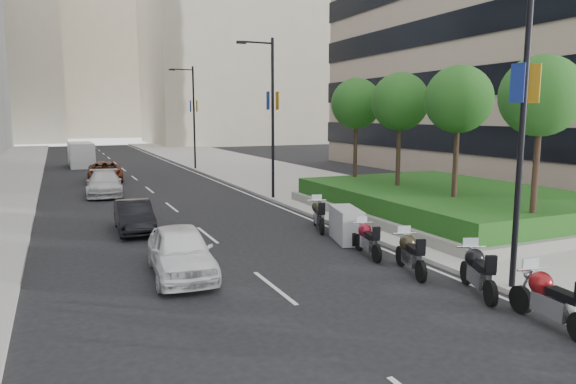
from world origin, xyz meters
TOP-DOWN VIEW (x-y plane):
  - ground at (0.00, 0.00)m, footprint 160.00×160.00m
  - sidewalk_right at (9.00, 30.00)m, footprint 10.00×100.00m
  - lane_edge at (3.70, 30.00)m, footprint 0.12×100.00m
  - lane_centre at (-1.50, 30.00)m, footprint 0.12×100.00m
  - building_cream_right at (22.00, 80.00)m, footprint 28.00×24.00m
  - building_cream_centre at (2.00, 120.00)m, footprint 30.00×24.00m
  - planter at (10.00, 10.00)m, footprint 10.00×14.00m
  - hedge at (10.00, 10.00)m, footprint 9.40×13.40m
  - tree_0 at (8.50, 4.00)m, footprint 2.80×2.80m
  - tree_1 at (8.50, 8.00)m, footprint 2.80×2.80m
  - tree_2 at (8.50, 12.00)m, footprint 2.80×2.80m
  - tree_3 at (8.50, 16.00)m, footprint 2.80×2.80m
  - lamp_post_0 at (4.14, 1.00)m, footprint 2.34×0.45m
  - lamp_post_1 at (4.14, 18.00)m, footprint 2.34×0.45m
  - lamp_post_2 at (4.14, 36.00)m, footprint 2.34×0.45m
  - motorcycle_1 at (3.14, -1.06)m, footprint 0.82×2.46m
  - motorcycle_2 at (3.29, 1.26)m, footprint 1.15×2.25m
  - motorcycle_3 at (2.80, 3.52)m, footprint 0.93×2.25m
  - motorcycle_4 at (2.67, 5.69)m, footprint 0.73×2.17m
  - motorcycle_5 at (3.08, 7.79)m, footprint 1.38×2.27m
  - motorcycle_6 at (3.08, 10.06)m, footprint 1.04×2.30m
  - car_a at (-3.62, 6.19)m, footprint 2.11×4.51m
  - car_b at (-4.08, 12.89)m, footprint 1.45×3.92m
  - car_c at (-4.35, 23.79)m, footprint 2.40×5.10m
  - car_d at (-3.70, 30.90)m, footprint 2.74×5.30m
  - delivery_van at (-4.79, 43.06)m, footprint 2.22×5.47m

SIDE VIEW (x-z plane):
  - ground at x=0.00m, z-range 0.00..0.00m
  - lane_edge at x=3.70m, z-range 0.00..0.01m
  - lane_centre at x=-1.50m, z-range 0.00..0.01m
  - sidewalk_right at x=9.00m, z-range 0.00..0.15m
  - planter at x=10.00m, z-range 0.15..0.55m
  - motorcycle_4 at x=2.67m, z-range 0.04..1.12m
  - motorcycle_3 at x=2.80m, z-range 0.04..1.19m
  - motorcycle_6 at x=3.08m, z-range 0.04..1.23m
  - motorcycle_2 at x=3.29m, z-range 0.04..1.24m
  - car_b at x=-4.08m, z-range 0.00..1.28m
  - motorcycle_5 at x=3.08m, z-range 0.00..1.28m
  - motorcycle_1 at x=3.14m, z-range 0.04..1.27m
  - car_d at x=-3.70m, z-range 0.00..1.43m
  - car_c at x=-4.35m, z-range 0.00..1.44m
  - car_a at x=-3.62m, z-range 0.00..1.49m
  - hedge at x=10.00m, z-range 0.55..1.35m
  - delivery_van at x=-4.79m, z-range -0.08..2.19m
  - lamp_post_0 at x=4.14m, z-range 0.57..9.57m
  - lamp_post_1 at x=4.14m, z-range 0.57..9.57m
  - lamp_post_2 at x=4.14m, z-range 0.57..9.57m
  - tree_0 at x=8.50m, z-range 2.27..8.57m
  - tree_1 at x=8.50m, z-range 2.27..8.57m
  - tree_2 at x=8.50m, z-range 2.27..8.57m
  - tree_3 at x=8.50m, z-range 2.27..8.57m
  - building_cream_right at x=22.00m, z-range 0.00..36.00m
  - building_cream_centre at x=2.00m, z-range 0.00..38.00m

